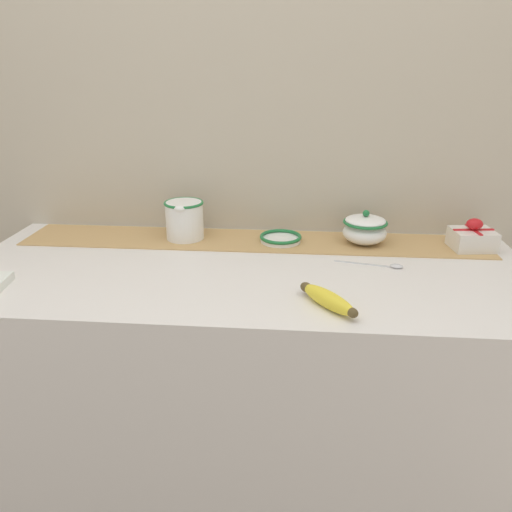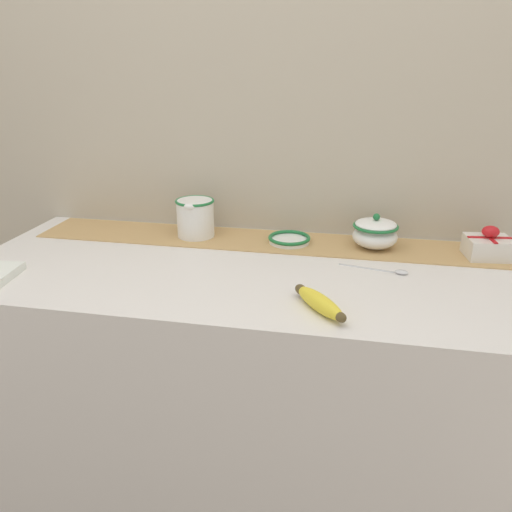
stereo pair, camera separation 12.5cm
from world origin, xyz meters
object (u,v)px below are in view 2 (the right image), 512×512
Objects in this scene: sugar_bowl at (375,233)px; gift_box at (488,246)px; small_dish at (289,239)px; banana at (319,302)px; cream_pitcher at (196,217)px; spoon at (395,271)px.

gift_box is at bearing -3.51° from sugar_bowl.
small_dish is 0.43m from banana.
cream_pitcher is 0.90× the size of banana.
cream_pitcher is 0.84m from gift_box.
sugar_bowl reaches higher than small_dish.
small_dish is 0.34m from spoon.
small_dish reaches higher than spoon.
gift_box is (0.55, -0.01, 0.02)m from small_dish.
gift_box reaches higher than small_dish.
sugar_bowl is at bearing -0.12° from cream_pitcher.
banana reaches higher than spoon.
gift_box reaches higher than banana.
gift_box is at bearing -1.35° from cream_pitcher.
sugar_bowl is 1.03× the size of small_dish.
gift_box is at bearing 43.07° from banana.
banana is at bearing -136.93° from gift_box.
cream_pitcher is at bearing 178.60° from small_dish.
sugar_bowl is at bearing 176.49° from gift_box.
banana is (0.12, -0.41, 0.01)m from small_dish.
cream_pitcher is 0.59m from banana.
sugar_bowl is 0.83× the size of banana.
spoon is at bearing -74.56° from sugar_bowl.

